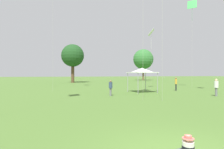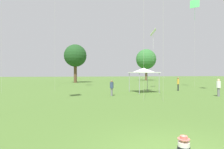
{
  "view_description": "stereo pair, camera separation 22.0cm",
  "coord_description": "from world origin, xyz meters",
  "views": [
    {
      "loc": [
        -2.98,
        -3.94,
        2.2
      ],
      "look_at": [
        0.05,
        7.21,
        2.17
      ],
      "focal_mm": 28.0,
      "sensor_mm": 36.0,
      "label": 1
    },
    {
      "loc": [
        -2.77,
        -3.99,
        2.2
      ],
      "look_at": [
        0.05,
        7.21,
        2.17
      ],
      "focal_mm": 28.0,
      "sensor_mm": 36.0,
      "label": 2
    }
  ],
  "objects": [
    {
      "name": "seated_toddler",
      "position": [
        0.17,
        0.01,
        0.24
      ],
      "size": [
        0.45,
        0.53,
        0.58
      ],
      "rotation": [
        0.0,
        0.0,
        0.16
      ],
      "color": "#383D56",
      "rests_on": "ground"
    },
    {
      "name": "person_standing_0",
      "position": [
        11.57,
        10.06,
        1.02
      ],
      "size": [
        0.45,
        0.45,
        1.73
      ],
      "rotation": [
        0.0,
        0.0,
        3.27
      ],
      "color": "slate",
      "rests_on": "ground"
    },
    {
      "name": "person_standing_1",
      "position": [
        11.35,
        16.23,
        1.09
      ],
      "size": [
        0.4,
        0.4,
        1.76
      ],
      "rotation": [
        0.0,
        0.0,
        0.72
      ],
      "color": "black",
      "rests_on": "ground"
    },
    {
      "name": "person_standing_2",
      "position": [
        1.5,
        13.05,
        0.93
      ],
      "size": [
        0.49,
        0.49,
        1.57
      ],
      "rotation": [
        0.0,
        0.0,
        0.52
      ],
      "color": "slate",
      "rests_on": "ground"
    },
    {
      "name": "canopy_tent",
      "position": [
        5.94,
        15.17,
        2.62
      ],
      "size": [
        3.11,
        3.11,
        2.94
      ],
      "rotation": [
        0.0,
        0.0,
        0.1
      ],
      "color": "white",
      "rests_on": "ground"
    },
    {
      "name": "kite_6",
      "position": [
        16.27,
        19.09,
        12.81
      ],
      "size": [
        1.19,
        1.16,
        13.76
      ],
      "rotation": [
        0.0,
        0.0,
        4.73
      ],
      "color": "green",
      "rests_on": "ground"
    },
    {
      "name": "kite_7",
      "position": [
        9.43,
        19.51,
        8.21
      ],
      "size": [
        1.31,
        1.44,
        8.86
      ],
      "rotation": [
        0.0,
        0.0,
        3.37
      ],
      "color": "white",
      "rests_on": "ground"
    },
    {
      "name": "distant_tree_0",
      "position": [
        23.38,
        51.61,
        7.33
      ],
      "size": [
        6.93,
        6.93,
        10.82
      ],
      "color": "brown",
      "rests_on": "ground"
    },
    {
      "name": "distant_tree_1",
      "position": [
        -0.97,
        41.68,
        6.86
      ],
      "size": [
        5.74,
        5.74,
        9.8
      ],
      "color": "brown",
      "rests_on": "ground"
    }
  ]
}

